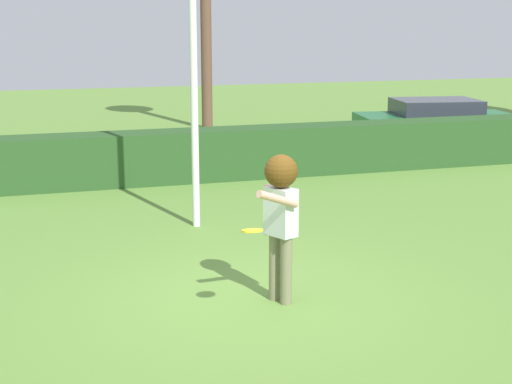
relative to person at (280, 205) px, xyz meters
name	(u,v)px	position (x,y,z in m)	size (l,w,h in m)	color
ground_plane	(253,299)	(-0.28, 0.18, -1.21)	(60.00, 60.00, 0.00)	olive
person	(280,205)	(0.00, 0.00, 0.00)	(0.65, 0.76, 1.82)	#757453
frisbee	(252,231)	(-0.52, -0.58, -0.11)	(0.24, 0.24, 0.06)	yellow
lamppost	(193,44)	(-0.21, 3.67, 1.76)	(0.24, 0.24, 5.32)	silver
hedge_row	(154,157)	(-0.28, 7.29, -0.67)	(20.73, 0.90, 1.07)	#284D22
parked_car_green	(435,120)	(7.82, 9.83, -0.52)	(4.41, 2.33, 1.25)	#1E6633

